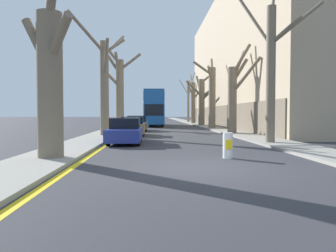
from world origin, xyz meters
TOP-DOWN VIEW (x-y plane):
  - ground_plane at (0.00, 0.00)m, footprint 300.00×300.00m
  - sidewalk_left at (-5.14, 50.00)m, footprint 2.23×120.00m
  - sidewalk_right at (5.14, 50.00)m, footprint 2.23×120.00m
  - building_facade_right at (11.25, 29.54)m, footprint 10.08×42.19m
  - kerb_line_stripe at (-3.85, 50.00)m, footprint 0.24×120.00m
  - street_tree_left_0 at (-4.88, 1.54)m, footprint 2.34×2.98m
  - street_tree_left_1 at (-4.78, 13.23)m, footprint 3.35×5.76m
  - street_tree_left_2 at (-4.90, 24.37)m, footprint 4.26×2.07m
  - street_tree_right_0 at (4.74, 7.21)m, footprint 4.23×2.98m
  - street_tree_right_1 at (4.87, 15.57)m, footprint 1.90×3.29m
  - street_tree_right_2 at (4.73, 24.54)m, footprint 2.33×2.53m
  - street_tree_right_3 at (4.92, 32.18)m, footprint 4.78×3.53m
  - street_tree_right_4 at (4.94, 41.58)m, footprint 3.57×3.95m
  - street_tree_right_5 at (4.95, 48.99)m, footprint 3.07×2.58m
  - double_decker_bus at (-1.31, 33.29)m, footprint 2.44×11.94m
  - parked_car_0 at (-2.93, 8.19)m, footprint 1.73×4.44m
  - parked_car_1 at (-2.93, 14.44)m, footprint 1.74×3.91m
  - parked_car_2 at (-2.93, 21.09)m, footprint 1.89×4.42m
  - traffic_bollard at (1.25, 1.98)m, footprint 0.35×0.36m

SIDE VIEW (x-z plane):
  - ground_plane at x=0.00m, z-range 0.00..0.00m
  - kerb_line_stripe at x=-3.85m, z-range 0.00..0.01m
  - sidewalk_left at x=-5.14m, z-range 0.00..0.12m
  - sidewalk_right at x=5.14m, z-range 0.00..0.12m
  - traffic_bollard at x=1.25m, z-range 0.00..0.93m
  - parked_car_0 at x=-2.93m, z-range -0.03..1.34m
  - parked_car_1 at x=-2.93m, z-range -0.03..1.35m
  - parked_car_2 at x=-2.93m, z-range -0.04..1.38m
  - double_decker_bus at x=-1.31m, z-range 0.29..4.72m
  - street_tree_left_0 at x=-4.88m, z-range -0.83..6.62m
  - street_tree_right_1 at x=4.87m, z-range -0.36..6.58m
  - street_tree_right_3 at x=4.92m, z-range -0.18..7.16m
  - street_tree_right_2 at x=4.73m, z-range -0.23..7.33m
  - street_tree_right_4 at x=4.94m, z-range -0.35..7.57m
  - street_tree_left_1 at x=-4.78m, z-range -0.13..7.85m
  - street_tree_right_0 at x=4.74m, z-range -0.36..8.56m
  - street_tree_left_2 at x=-4.90m, z-range -0.10..8.39m
  - street_tree_right_5 at x=4.95m, z-range -0.30..8.91m
  - building_facade_right at x=11.25m, z-range -0.01..15.72m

